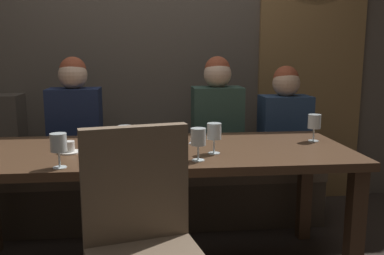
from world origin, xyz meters
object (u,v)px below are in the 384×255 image
(wine_glass_far_left, at_px, (214,132))
(dessert_plate, at_px, (171,141))
(fork_on_table, at_px, (193,141))
(wine_glass_near_left, at_px, (198,138))
(chair_near_side, at_px, (142,235))
(banquette_bench, at_px, (153,194))
(espresso_cup, at_px, (69,148))
(wine_glass_end_right, at_px, (314,122))
(diner_redhead, at_px, (75,116))
(dining_table, at_px, (153,164))
(wine_glass_far_right, at_px, (58,143))
(diner_far_end, at_px, (285,118))
(wine_glass_center_back, at_px, (125,136))
(diner_bearded, at_px, (217,114))

(wine_glass_far_left, distance_m, dessert_plate, 0.37)
(fork_on_table, bearing_deg, wine_glass_near_left, -74.29)
(wine_glass_far_left, xyz_separation_m, wine_glass_near_left, (-0.10, -0.14, -0.00))
(chair_near_side, height_order, dessert_plate, chair_near_side)
(banquette_bench, distance_m, espresso_cup, 1.03)
(wine_glass_end_right, bearing_deg, diner_redhead, 158.29)
(wine_glass_far_left, distance_m, fork_on_table, 0.34)
(dining_table, relative_size, diner_redhead, 2.78)
(dining_table, relative_size, wine_glass_far_right, 13.41)
(wine_glass_end_right, height_order, espresso_cup, wine_glass_end_right)
(wine_glass_far_right, bearing_deg, chair_near_side, -44.67)
(dining_table, bearing_deg, banquette_bench, 90.00)
(diner_far_end, xyz_separation_m, fork_on_table, (-0.74, -0.51, -0.05))
(wine_glass_center_back, xyz_separation_m, fork_on_table, (0.38, 0.34, -0.11))
(dining_table, bearing_deg, diner_bearded, 55.54)
(dining_table, xyz_separation_m, wine_glass_center_back, (-0.14, -0.17, 0.20))
(chair_near_side, height_order, wine_glass_end_right, chair_near_side)
(wine_glass_near_left, bearing_deg, diner_bearded, 75.30)
(wine_glass_far_right, relative_size, wine_glass_end_right, 1.00)
(wine_glass_far_left, xyz_separation_m, espresso_cup, (-0.77, 0.09, -0.09))
(dining_table, bearing_deg, chair_near_side, -94.38)
(espresso_cup, bearing_deg, wine_glass_far_right, -88.04)
(fork_on_table, bearing_deg, diner_far_end, 53.15)
(wine_glass_end_right, relative_size, espresso_cup, 1.37)
(chair_near_side, distance_m, wine_glass_far_right, 0.62)
(dessert_plate, bearing_deg, fork_on_table, 11.77)
(dining_table, height_order, espresso_cup, espresso_cup)
(dining_table, xyz_separation_m, fork_on_table, (0.24, 0.17, 0.09))
(diner_bearded, xyz_separation_m, wine_glass_end_right, (0.49, -0.59, 0.03))
(wine_glass_near_left, bearing_deg, wine_glass_far_left, 53.57)
(diner_far_end, distance_m, fork_on_table, 0.90)
(diner_far_end, relative_size, wine_glass_near_left, 4.42)
(chair_near_side, bearing_deg, diner_far_end, 53.51)
(diner_bearded, relative_size, wine_glass_far_left, 4.83)
(banquette_bench, distance_m, chair_near_side, 1.46)
(wine_glass_center_back, relative_size, fork_on_table, 0.96)
(wine_glass_near_left, bearing_deg, wine_glass_end_right, 26.84)
(wine_glass_near_left, bearing_deg, dessert_plate, 105.20)
(fork_on_table, bearing_deg, wine_glass_far_right, -124.52)
(banquette_bench, bearing_deg, espresso_cup, -120.93)
(banquette_bench, relative_size, diner_redhead, 3.16)
(wine_glass_far_left, height_order, fork_on_table, wine_glass_far_left)
(dessert_plate, bearing_deg, diner_redhead, 139.11)
(banquette_bench, height_order, dessert_plate, dessert_plate)
(wine_glass_end_right, bearing_deg, wine_glass_far_left, -159.50)
(dining_table, relative_size, fork_on_table, 12.94)
(diner_bearded, relative_size, wine_glass_center_back, 4.83)
(dessert_plate, bearing_deg, wine_glass_end_right, -2.74)
(wine_glass_end_right, distance_m, fork_on_table, 0.74)
(wine_glass_far_right, height_order, espresso_cup, wine_glass_far_right)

